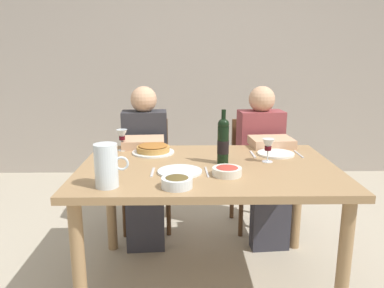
{
  "coord_description": "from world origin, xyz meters",
  "views": [
    {
      "loc": [
        -0.13,
        -2.14,
        1.4
      ],
      "look_at": [
        -0.09,
        0.06,
        0.87
      ],
      "focal_mm": 35.61,
      "sensor_mm": 36.0,
      "label": 1
    }
  ],
  "objects_px": {
    "wine_glass_left_diner": "(122,136)",
    "diner_right": "(264,159)",
    "water_pitcher": "(107,168)",
    "chair_right": "(255,166)",
    "baked_tart": "(153,149)",
    "olive_bowl": "(177,181)",
    "diner_left": "(145,160)",
    "salad_bowl": "(227,171)",
    "chair_left": "(147,166)",
    "dinner_plate_right_setting": "(276,154)",
    "dining_table": "(208,180)",
    "wine_glass_right_diner": "(268,146)",
    "dinner_plate_left_setting": "(180,171)",
    "wine_bottle": "(223,141)"
  },
  "relations": [
    {
      "from": "wine_glass_right_diner",
      "to": "olive_bowl",
      "type": "bearing_deg",
      "value": -140.61
    },
    {
      "from": "salad_bowl",
      "to": "dinner_plate_left_setting",
      "type": "bearing_deg",
      "value": 168.11
    },
    {
      "from": "wine_glass_left_diner",
      "to": "diner_right",
      "type": "bearing_deg",
      "value": 14.72
    },
    {
      "from": "olive_bowl",
      "to": "dining_table",
      "type": "bearing_deg",
      "value": 64.85
    },
    {
      "from": "dinner_plate_left_setting",
      "to": "chair_right",
      "type": "distance_m",
      "value": 1.2
    },
    {
      "from": "water_pitcher",
      "to": "chair_right",
      "type": "distance_m",
      "value": 1.6
    },
    {
      "from": "chair_right",
      "to": "diner_left",
      "type": "bearing_deg",
      "value": 9.88
    },
    {
      "from": "dinner_plate_right_setting",
      "to": "wine_glass_left_diner",
      "type": "bearing_deg",
      "value": 173.05
    },
    {
      "from": "wine_bottle",
      "to": "diner_right",
      "type": "bearing_deg",
      "value": 57.92
    },
    {
      "from": "baked_tart",
      "to": "olive_bowl",
      "type": "xyz_separation_m",
      "value": [
        0.17,
        -0.66,
        0.0
      ]
    },
    {
      "from": "wine_glass_left_diner",
      "to": "wine_glass_right_diner",
      "type": "height_order",
      "value": "same"
    },
    {
      "from": "diner_left",
      "to": "chair_right",
      "type": "relative_size",
      "value": 1.33
    },
    {
      "from": "olive_bowl",
      "to": "wine_glass_left_diner",
      "type": "relative_size",
      "value": 1.07
    },
    {
      "from": "water_pitcher",
      "to": "baked_tart",
      "type": "bearing_deg",
      "value": 75.22
    },
    {
      "from": "wine_glass_right_diner",
      "to": "dinner_plate_left_setting",
      "type": "distance_m",
      "value": 0.57
    },
    {
      "from": "wine_bottle",
      "to": "water_pitcher",
      "type": "height_order",
      "value": "wine_bottle"
    },
    {
      "from": "wine_glass_right_diner",
      "to": "wine_glass_left_diner",
      "type": "bearing_deg",
      "value": 162.34
    },
    {
      "from": "salad_bowl",
      "to": "dinner_plate_left_setting",
      "type": "distance_m",
      "value": 0.26
    },
    {
      "from": "wine_glass_right_diner",
      "to": "water_pitcher",
      "type": "bearing_deg",
      "value": -154.16
    },
    {
      "from": "olive_bowl",
      "to": "chair_left",
      "type": "xyz_separation_m",
      "value": [
        -0.28,
        1.24,
        -0.29
      ]
    },
    {
      "from": "baked_tart",
      "to": "chair_left",
      "type": "relative_size",
      "value": 0.32
    },
    {
      "from": "baked_tart",
      "to": "chair_right",
      "type": "height_order",
      "value": "chair_right"
    },
    {
      "from": "dinner_plate_right_setting",
      "to": "olive_bowl",
      "type": "bearing_deg",
      "value": -135.75
    },
    {
      "from": "olive_bowl",
      "to": "dinner_plate_right_setting",
      "type": "xyz_separation_m",
      "value": [
        0.63,
        0.61,
        -0.02
      ]
    },
    {
      "from": "chair_left",
      "to": "wine_bottle",
      "type": "bearing_deg",
      "value": 119.36
    },
    {
      "from": "diner_left",
      "to": "chair_right",
      "type": "height_order",
      "value": "diner_left"
    },
    {
      "from": "water_pitcher",
      "to": "chair_left",
      "type": "height_order",
      "value": "water_pitcher"
    },
    {
      "from": "salad_bowl",
      "to": "wine_glass_right_diner",
      "type": "height_order",
      "value": "wine_glass_right_diner"
    },
    {
      "from": "dinner_plate_left_setting",
      "to": "wine_glass_right_diner",
      "type": "bearing_deg",
      "value": 21.03
    },
    {
      "from": "olive_bowl",
      "to": "chair_left",
      "type": "distance_m",
      "value": 1.3
    },
    {
      "from": "wine_glass_right_diner",
      "to": "dining_table",
      "type": "bearing_deg",
      "value": -168.91
    },
    {
      "from": "olive_bowl",
      "to": "chair_left",
      "type": "height_order",
      "value": "chair_left"
    },
    {
      "from": "dinner_plate_left_setting",
      "to": "diner_right",
      "type": "distance_m",
      "value": 1.0
    },
    {
      "from": "wine_bottle",
      "to": "chair_left",
      "type": "relative_size",
      "value": 0.37
    },
    {
      "from": "dining_table",
      "to": "wine_glass_right_diner",
      "type": "distance_m",
      "value": 0.42
    },
    {
      "from": "olive_bowl",
      "to": "wine_glass_left_diner",
      "type": "distance_m",
      "value": 0.83
    },
    {
      "from": "salad_bowl",
      "to": "chair_left",
      "type": "distance_m",
      "value": 1.22
    },
    {
      "from": "dining_table",
      "to": "water_pitcher",
      "type": "height_order",
      "value": "water_pitcher"
    },
    {
      "from": "wine_glass_left_diner",
      "to": "chair_left",
      "type": "relative_size",
      "value": 0.17
    },
    {
      "from": "water_pitcher",
      "to": "chair_right",
      "type": "xyz_separation_m",
      "value": [
        0.96,
        1.23,
        -0.36
      ]
    },
    {
      "from": "olive_bowl",
      "to": "chair_left",
      "type": "bearing_deg",
      "value": 102.81
    },
    {
      "from": "water_pitcher",
      "to": "chair_left",
      "type": "relative_size",
      "value": 0.25
    },
    {
      "from": "wine_glass_left_diner",
      "to": "dinner_plate_right_setting",
      "type": "bearing_deg",
      "value": -6.95
    },
    {
      "from": "water_pitcher",
      "to": "dining_table",
      "type": "bearing_deg",
      "value": 34.5
    },
    {
      "from": "salad_bowl",
      "to": "olive_bowl",
      "type": "bearing_deg",
      "value": -145.13
    },
    {
      "from": "diner_right",
      "to": "wine_glass_right_diner",
      "type": "bearing_deg",
      "value": 75.23
    },
    {
      "from": "dining_table",
      "to": "olive_bowl",
      "type": "xyz_separation_m",
      "value": [
        -0.17,
        -0.37,
        0.12
      ]
    },
    {
      "from": "baked_tart",
      "to": "dinner_plate_left_setting",
      "type": "bearing_deg",
      "value": -66.75
    },
    {
      "from": "wine_glass_left_diner",
      "to": "olive_bowl",
      "type": "bearing_deg",
      "value": -62.32
    },
    {
      "from": "olive_bowl",
      "to": "dinner_plate_left_setting",
      "type": "bearing_deg",
      "value": 87.58
    }
  ]
}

